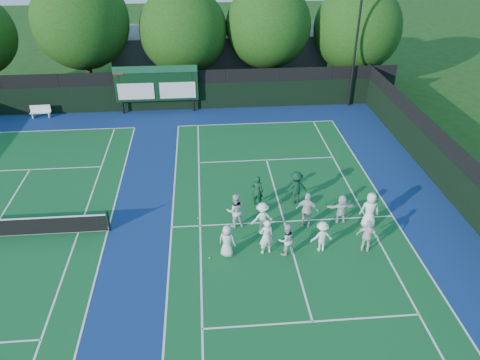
{
  "coord_description": "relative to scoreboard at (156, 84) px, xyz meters",
  "views": [
    {
      "loc": [
        -3.75,
        -17.42,
        13.49
      ],
      "look_at": [
        -2.0,
        3.0,
        1.3
      ],
      "focal_mm": 35.0,
      "sensor_mm": 36.0,
      "label": 1
    }
  ],
  "objects": [
    {
      "name": "scoreboard",
      "position": [
        0.0,
        0.0,
        0.0
      ],
      "size": [
        6.0,
        0.21,
        3.55
      ],
      "color": "black",
      "rests_on": "ground"
    },
    {
      "name": "clubhouse",
      "position": [
        5.01,
        8.41,
        -0.19
      ],
      "size": [
        18.0,
        6.0,
        4.0
      ],
      "primitive_type": "cube",
      "color": "#59595E",
      "rests_on": "ground"
    },
    {
      "name": "tennis_ball_3",
      "position": [
        2.8,
        -13.98,
        -2.16
      ],
      "size": [
        0.07,
        0.07,
        0.07
      ],
      "primitive_type": "sphere",
      "color": "yellow",
      "rests_on": "ground"
    },
    {
      "name": "player_back_1",
      "position": [
        5.82,
        -15.3,
        -1.39
      ],
      "size": [
        1.13,
        0.78,
        1.6
      ],
      "primitive_type": "imported",
      "rotation": [
        0.0,
        0.0,
        3.33
      ],
      "color": "white",
      "rests_on": "ground"
    },
    {
      "name": "player_front_0",
      "position": [
        4.08,
        -16.85,
        -1.41
      ],
      "size": [
        0.9,
        0.76,
        1.55
      ],
      "primitive_type": "imported",
      "rotation": [
        0.0,
        0.0,
        2.72
      ],
      "color": "silver",
      "rests_on": "ground"
    },
    {
      "name": "tennis_ball_0",
      "position": [
        3.28,
        -17.04,
        -2.16
      ],
      "size": [
        0.07,
        0.07,
        0.07
      ],
      "primitive_type": "sphere",
      "color": "yellow",
      "rests_on": "ground"
    },
    {
      "name": "court_apron",
      "position": [
        1.01,
        -14.59,
        -2.19
      ],
      "size": [
        34.0,
        32.0,
        0.01
      ],
      "primitive_type": "cube",
      "color": "navy",
      "rests_on": "ground"
    },
    {
      "name": "player_back_0",
      "position": [
        4.6,
        -14.71,
        -1.3
      ],
      "size": [
        0.93,
        0.76,
        1.78
      ],
      "primitive_type": "imported",
      "rotation": [
        0.0,
        0.0,
        3.24
      ],
      "color": "silver",
      "rests_on": "ground"
    },
    {
      "name": "tree_b",
      "position": [
        -5.35,
        3.99,
        3.51
      ],
      "size": [
        7.18,
        7.18,
        9.48
      ],
      "color": "black",
      "rests_on": "ground"
    },
    {
      "name": "bench",
      "position": [
        -8.45,
        -0.22,
        -1.7
      ],
      "size": [
        1.45,
        0.42,
        0.91
      ],
      "color": "white",
      "rests_on": "ground"
    },
    {
      "name": "divider_fence_right",
      "position": [
        16.01,
        -14.59,
        -0.83
      ],
      "size": [
        0.08,
        32.0,
        3.0
      ],
      "color": "black",
      "rests_on": "ground"
    },
    {
      "name": "tree_c",
      "position": [
        2.21,
        3.99,
        2.66
      ],
      "size": [
        6.73,
        6.73,
        8.39
      ],
      "color": "black",
      "rests_on": "ground"
    },
    {
      "name": "tree_d",
      "position": [
        8.78,
        3.99,
        2.94
      ],
      "size": [
        6.62,
        6.62,
        8.61
      ],
      "color": "black",
      "rests_on": "ground"
    },
    {
      "name": "tennis_ball_2",
      "position": [
        11.08,
        -16.25,
        -2.16
      ],
      "size": [
        0.07,
        0.07,
        0.07
      ],
      "primitive_type": "sphere",
      "color": "yellow",
      "rests_on": "ground"
    },
    {
      "name": "player_back_4",
      "position": [
        10.99,
        -15.24,
        -1.28
      ],
      "size": [
        0.96,
        0.7,
        1.82
      ],
      "primitive_type": "imported",
      "rotation": [
        0.0,
        0.0,
        3.0
      ],
      "color": "white",
      "rests_on": "ground"
    },
    {
      "name": "tree_e",
      "position": [
        15.9,
        3.99,
        2.57
      ],
      "size": [
        6.91,
        6.91,
        8.4
      ],
      "color": "black",
      "rests_on": "ground"
    },
    {
      "name": "coach_left",
      "position": [
        5.86,
        -12.97,
        -1.35
      ],
      "size": [
        0.72,
        0.61,
        1.68
      ],
      "primitive_type": "imported",
      "rotation": [
        0.0,
        0.0,
        2.75
      ],
      "color": "#103B22",
      "rests_on": "ground"
    },
    {
      "name": "player_front_2",
      "position": [
        6.66,
        -16.99,
        -1.41
      ],
      "size": [
        0.92,
        0.82,
        1.57
      ],
      "primitive_type": "imported",
      "rotation": [
        0.0,
        0.0,
        3.48
      ],
      "color": "silver",
      "rests_on": "ground"
    },
    {
      "name": "tennis_ball_5",
      "position": [
        11.16,
        -15.34,
        -2.16
      ],
      "size": [
        0.07,
        0.07,
        0.07
      ],
      "primitive_type": "sphere",
      "color": "yellow",
      "rests_on": "ground"
    },
    {
      "name": "player_front_4",
      "position": [
        10.29,
        -17.07,
        -1.38
      ],
      "size": [
        1.03,
        0.73,
        1.63
      ],
      "primitive_type": "imported",
      "rotation": [
        0.0,
        0.0,
        2.75
      ],
      "color": "white",
      "rests_on": "ground"
    },
    {
      "name": "tennis_ball_1",
      "position": [
        7.15,
        -12.86,
        -2.16
      ],
      "size": [
        0.07,
        0.07,
        0.07
      ],
      "primitive_type": "sphere",
      "color": "yellow",
      "rests_on": "ground"
    },
    {
      "name": "player_front_1",
      "position": [
        5.8,
        -16.83,
        -1.31
      ],
      "size": [
        0.72,
        0.55,
        1.76
      ],
      "primitive_type": "imported",
      "rotation": [
        0.0,
        0.0,
        3.37
      ],
      "color": "white",
      "rests_on": "ground"
    },
    {
      "name": "light_pole_right",
      "position": [
        14.51,
        0.11,
        4.11
      ],
      "size": [
        1.2,
        0.3,
        10.12
      ],
      "color": "black",
      "rests_on": "ground"
    },
    {
      "name": "back_fence",
      "position": [
        1.01,
        0.41,
        -0.83
      ],
      "size": [
        34.0,
        0.08,
        3.0
      ],
      "color": "black",
      "rests_on": "ground"
    },
    {
      "name": "player_back_3",
      "position": [
        9.75,
        -14.79,
        -1.45
      ],
      "size": [
        1.38,
        0.45,
        1.49
      ],
      "primitive_type": "imported",
      "rotation": [
        0.0,
        0.0,
        3.14
      ],
      "color": "silver",
      "rests_on": "ground"
    },
    {
      "name": "ground",
      "position": [
        7.01,
        -15.59,
        -2.19
      ],
      "size": [
        120.0,
        120.0,
        0.0
      ],
      "primitive_type": "plane",
      "color": "#163C10",
      "rests_on": "ground"
    },
    {
      "name": "near_court",
      "position": [
        7.01,
        -14.59,
        -2.18
      ],
      "size": [
        11.05,
        23.85,
        0.01
      ],
      "color": "#115324",
      "rests_on": "ground"
    },
    {
      "name": "player_front_3",
      "position": [
        8.29,
        -16.86,
        -1.44
      ],
      "size": [
        1.02,
        0.65,
        1.5
      ],
      "primitive_type": "imported",
      "rotation": [
        0.0,
        0.0,
        3.24
      ],
      "color": "white",
      "rests_on": "ground"
    },
    {
      "name": "player_back_2",
      "position": [
        8.01,
        -15.01,
        -1.27
      ],
      "size": [
        1.16,
        0.78,
        1.83
      ],
      "primitive_type": "imported",
      "rotation": [
        0.0,
        0.0,
        2.8
      ],
      "color": "silver",
      "rests_on": "ground"
    },
    {
      "name": "coach_right",
      "position": [
        7.87,
        -12.93,
        -1.29
      ],
      "size": [
        1.25,
        0.83,
        1.81
      ],
      "primitive_type": "imported",
      "rotation": [
        0.0,
        0.0,
        3.29
      ],
      "color": "#0E341F",
      "rests_on": "ground"
    }
  ]
}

